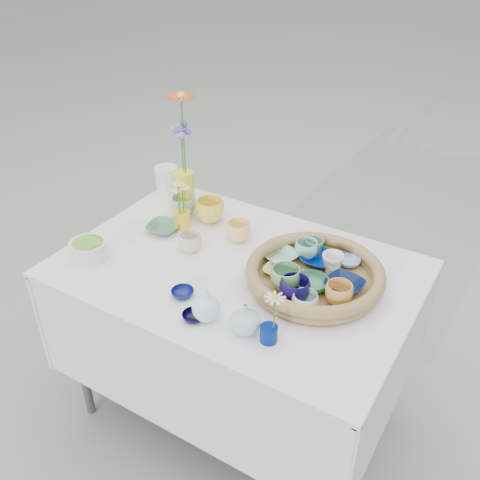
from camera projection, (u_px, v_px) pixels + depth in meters
The scene contains 34 objects.
ground at pixel (238, 409), 2.34m from camera, with size 80.00×80.00×0.00m, color #999993.
display_table at pixel (238, 409), 2.34m from camera, with size 1.26×0.86×0.77m, color white, non-canonical shape.
wicker_tray at pixel (315, 275), 1.82m from camera, with size 0.47×0.47×0.08m, color brown, non-canonical shape.
tray_ceramic_0 at pixel (319, 260), 1.91m from camera, with size 0.13×0.13×0.03m, color navy.
tray_ceramic_1 at pixel (344, 285), 1.78m from camera, with size 0.13×0.13×0.03m, color #081440.
tray_ceramic_2 at pixel (339, 294), 1.71m from camera, with size 0.09×0.09×0.07m, color gold.
tray_ceramic_3 at pixel (312, 284), 1.78m from camera, with size 0.12×0.12×0.04m, color #348055.
tray_ceramic_4 at pixel (286, 278), 1.77m from camera, with size 0.10×0.10×0.08m, color #6AAE6A.
tray_ceramic_5 at pixel (280, 256), 1.93m from camera, with size 0.12×0.12×0.03m, color #80CBB0.
tray_ceramic_6 at pixel (306, 249), 1.93m from camera, with size 0.08×0.08×0.07m, color #A0DFCA.
tray_ceramic_7 at pixel (333, 263), 1.85m from camera, with size 0.08×0.08×0.07m, color white.
tray_ceramic_8 at pixel (349, 262), 1.90m from camera, with size 0.08×0.08×0.02m, color #87ACF0.
tray_ceramic_9 at pixel (295, 290), 1.72m from camera, with size 0.10×0.10×0.08m, color #0F0740.
tray_ceramic_10 at pixel (277, 271), 1.86m from camera, with size 0.09×0.09×0.02m, color #DBC55C.
tray_ceramic_11 at pixel (305, 303), 1.68m from camera, with size 0.08×0.08×0.07m, color #A6CBB9.
tray_ceramic_12 at pixel (314, 247), 1.95m from camera, with size 0.07×0.07×0.06m, color #548A6B.
loose_ceramic_0 at pixel (210, 210), 2.18m from camera, with size 0.12×0.12×0.09m, color yellow.
loose_ceramic_1 at pixel (239, 231), 2.06m from camera, with size 0.10×0.10×0.08m, color #FFD87A.
loose_ceramic_2 at pixel (164, 228), 2.13m from camera, with size 0.13×0.13×0.03m, color #487E5D.
loose_ceramic_3 at pixel (190, 242), 2.00m from camera, with size 0.09×0.09×0.07m, color beige.
loose_ceramic_4 at pixel (183, 293), 1.78m from camera, with size 0.08×0.08×0.02m, color #0B0F59.
loose_ceramic_5 at pixel (183, 206), 2.22m from camera, with size 0.10×0.10×0.08m, color #92B2AC.
loose_ceramic_6 at pixel (194, 316), 1.68m from camera, with size 0.07×0.07×0.02m, color black.
fluted_bowl at pixel (89, 250), 1.95m from camera, with size 0.14×0.14×0.07m, color silver, non-canonical shape.
bud_vase_paleblue at pixel (206, 302), 1.65m from camera, with size 0.09×0.09×0.14m, color #BFEFFF, non-canonical shape.
bud_vase_seafoam at pixel (245, 318), 1.62m from camera, with size 0.10×0.10×0.10m, color #A6D1CF.
bud_vase_cobalt at pixel (269, 334), 1.59m from camera, with size 0.05×0.05×0.05m, color #001568.
single_daisy at pixel (274, 313), 1.54m from camera, with size 0.07×0.07×0.13m, color silver, non-canonical shape.
tall_vase_yellow at pixel (185, 190), 2.26m from camera, with size 0.09×0.09×0.16m, color yellow.
gerbera at pixel (183, 136), 2.13m from camera, with size 0.13×0.13×0.34m, color #DB4F20, non-canonical shape.
hydrangea at pixel (182, 151), 2.18m from camera, with size 0.07×0.07×0.25m, color #504DAA, non-canonical shape.
white_pitcher at pixel (167, 181), 2.36m from camera, with size 0.14×0.10×0.13m, color white, non-canonical shape.
daisy_cup at pixel (182, 220), 2.14m from camera, with size 0.07×0.07×0.07m, color gold.
daisy_posy at pixel (183, 197), 2.08m from camera, with size 0.08×0.08×0.14m, color white, non-canonical shape.
Camera 1 is at (0.83, -1.33, 1.89)m, focal length 40.00 mm.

